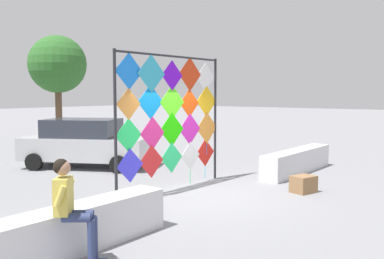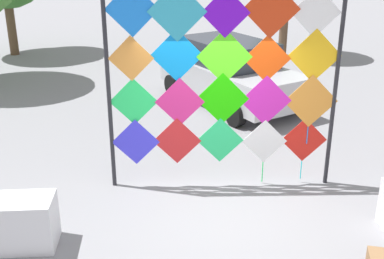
{
  "view_description": "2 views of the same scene",
  "coord_description": "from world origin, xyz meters",
  "views": [
    {
      "loc": [
        -8.14,
        -5.98,
        2.48
      ],
      "look_at": [
        0.51,
        0.69,
        1.55
      ],
      "focal_mm": 39.86,
      "sensor_mm": 36.0,
      "label": 1
    },
    {
      "loc": [
        -0.87,
        -6.42,
        3.99
      ],
      "look_at": [
        -0.41,
        0.16,
        1.39
      ],
      "focal_mm": 45.47,
      "sensor_mm": 36.0,
      "label": 2
    }
  ],
  "objects": [
    {
      "name": "plaza_ledge_right",
      "position": [
        4.29,
        -0.55,
        0.36
      ],
      "size": [
        3.88,
        0.58,
        0.72
      ],
      "primitive_type": "cube",
      "color": "silver",
      "rests_on": "ground"
    },
    {
      "name": "kite_display_rack",
      "position": [
        0.16,
        1.07,
        2.0
      ],
      "size": [
        3.77,
        0.24,
        3.47
      ],
      "color": "#232328",
      "rests_on": "ground"
    },
    {
      "name": "tree_broadleaf",
      "position": [
        3.72,
        10.86,
        3.8
      ],
      "size": [
        2.64,
        2.63,
        5.12
      ],
      "color": "brown",
      "rests_on": "ground"
    },
    {
      "name": "seated_vendor",
      "position": [
        -4.52,
        -1.05,
        0.93
      ],
      "size": [
        0.71,
        0.75,
        1.57
      ],
      "color": "navy",
      "rests_on": "ground"
    },
    {
      "name": "cardboard_box_large",
      "position": [
        1.89,
        -1.78,
        0.21
      ],
      "size": [
        0.68,
        0.59,
        0.42
      ],
      "primitive_type": "cube",
      "rotation": [
        0.0,
        0.0,
        -0.28
      ],
      "color": "olive",
      "rests_on": "ground"
    },
    {
      "name": "parked_car",
      "position": [
        0.94,
        5.53,
        0.82
      ],
      "size": [
        3.55,
        4.53,
        1.62
      ],
      "color": "#B7B7BC",
      "rests_on": "ground"
    },
    {
      "name": "plaza_ledge_left",
      "position": [
        -4.29,
        -0.55,
        0.36
      ],
      "size": [
        3.88,
        0.58,
        0.72
      ],
      "primitive_type": "cube",
      "color": "silver",
      "rests_on": "ground"
    },
    {
      "name": "ground",
      "position": [
        0.0,
        0.0,
        0.0
      ],
      "size": [
        120.0,
        120.0,
        0.0
      ],
      "primitive_type": "plane",
      "color": "gray"
    }
  ]
}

